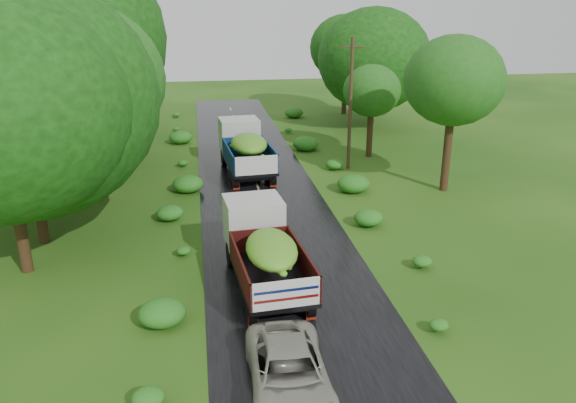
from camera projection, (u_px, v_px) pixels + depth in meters
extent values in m
plane|color=#19460F|center=(316.00, 353.00, 16.97)|extent=(120.00, 120.00, 0.00)
cube|color=black|center=(289.00, 277.00, 21.60)|extent=(6.50, 80.00, 0.02)
cube|color=#BFB78C|center=(316.00, 353.00, 16.96)|extent=(0.12, 1.60, 0.00)
cube|color=#BFB78C|center=(293.00, 289.00, 20.67)|extent=(0.12, 1.60, 0.00)
cube|color=#BFB78C|center=(278.00, 245.00, 24.38)|extent=(0.12, 1.60, 0.00)
cube|color=#BFB78C|center=(267.00, 212.00, 28.09)|extent=(0.12, 1.60, 0.00)
cube|color=#BFB78C|center=(258.00, 187.00, 31.80)|extent=(0.12, 1.60, 0.00)
cube|color=#BFB78C|center=(251.00, 167.00, 35.51)|extent=(0.12, 1.60, 0.00)
cube|color=#BFB78C|center=(245.00, 151.00, 39.22)|extent=(0.12, 1.60, 0.00)
cube|color=#BFB78C|center=(241.00, 138.00, 42.93)|extent=(0.12, 1.60, 0.00)
cube|color=#BFB78C|center=(237.00, 127.00, 46.64)|extent=(0.12, 1.60, 0.00)
cube|color=#BFB78C|center=(233.00, 117.00, 50.35)|extent=(0.12, 1.60, 0.00)
cube|color=#BFB78C|center=(230.00, 109.00, 54.06)|extent=(0.12, 1.60, 0.00)
cube|color=black|center=(266.00, 271.00, 20.62)|extent=(2.21, 5.79, 0.28)
cylinder|color=black|center=(231.00, 254.00, 22.33)|extent=(0.37, 1.03, 1.01)
cylinder|color=black|center=(279.00, 249.00, 22.77)|extent=(0.37, 1.03, 1.01)
cylinder|color=black|center=(246.00, 295.00, 19.28)|extent=(0.37, 1.03, 1.01)
cylinder|color=black|center=(300.00, 288.00, 19.72)|extent=(0.37, 1.03, 1.01)
cylinder|color=black|center=(251.00, 310.00, 18.34)|extent=(0.37, 1.03, 1.01)
cylinder|color=black|center=(308.00, 303.00, 18.78)|extent=(0.37, 1.03, 1.01)
cube|color=maroon|center=(253.00, 322.00, 18.10)|extent=(0.34, 0.07, 0.45)
cube|color=maroon|center=(311.00, 314.00, 18.55)|extent=(0.34, 0.07, 0.45)
cube|color=silver|center=(254.00, 221.00, 22.31)|extent=(2.37, 2.09, 1.91)
cube|color=black|center=(272.00, 279.00, 19.58)|extent=(2.67, 4.50, 0.16)
cube|color=#410F0B|center=(240.00, 268.00, 19.14)|extent=(0.45, 4.32, 0.96)
cube|color=#410F0B|center=(303.00, 261.00, 19.65)|extent=(0.45, 4.32, 0.96)
cube|color=#410F0B|center=(260.00, 240.00, 21.33)|extent=(2.31, 0.28, 0.96)
cube|color=silver|center=(286.00, 294.00, 17.46)|extent=(2.31, 0.28, 0.96)
ellipsoid|color=#538D19|center=(271.00, 249.00, 19.19)|extent=(2.24, 3.78, 1.01)
cube|color=black|center=(246.00, 163.00, 33.85)|extent=(2.35, 6.28, 0.31)
cylinder|color=black|center=(224.00, 157.00, 35.71)|extent=(0.39, 1.11, 1.09)
cylinder|color=black|center=(257.00, 155.00, 36.18)|extent=(0.39, 1.11, 1.09)
cylinder|color=black|center=(232.00, 174.00, 32.40)|extent=(0.39, 1.11, 1.09)
cylinder|color=black|center=(268.00, 171.00, 32.86)|extent=(0.39, 1.11, 1.09)
cylinder|color=black|center=(235.00, 179.00, 31.37)|extent=(0.39, 1.11, 1.09)
cylinder|color=black|center=(272.00, 177.00, 31.84)|extent=(0.39, 1.11, 1.09)
cube|color=maroon|center=(236.00, 186.00, 31.12)|extent=(0.37, 0.07, 0.49)
cube|color=maroon|center=(274.00, 183.00, 31.59)|extent=(0.37, 0.07, 0.49)
cube|color=silver|center=(239.00, 135.00, 35.69)|extent=(2.56, 2.25, 2.07)
cube|color=black|center=(249.00, 165.00, 32.72)|extent=(2.87, 4.87, 0.17)
cube|color=navy|center=(228.00, 156.00, 32.25)|extent=(0.45, 4.69, 1.04)
cube|color=navy|center=(270.00, 153.00, 32.78)|extent=(0.45, 4.69, 1.04)
cube|color=navy|center=(243.00, 145.00, 34.62)|extent=(2.51, 0.28, 1.04)
cube|color=silver|center=(256.00, 165.00, 30.41)|extent=(2.51, 0.28, 1.04)
ellipsoid|color=#538D19|center=(249.00, 144.00, 32.29)|extent=(2.41, 4.09, 1.09)
imported|color=#A5A392|center=(289.00, 373.00, 15.04)|extent=(2.23, 4.64, 1.27)
cylinder|color=#382616|center=(350.00, 105.00, 33.98)|extent=(0.29, 0.29, 7.97)
cube|color=#382616|center=(353.00, 47.00, 32.82)|extent=(1.32, 0.66, 0.10)
cylinder|color=black|center=(12.00, 183.00, 20.83)|extent=(0.46, 0.46, 7.30)
cylinder|color=black|center=(32.00, 164.00, 23.45)|extent=(0.45, 0.45, 7.15)
ellipsoid|color=#103B0B|center=(22.00, 99.00, 22.52)|extent=(4.69, 4.69, 4.22)
cylinder|color=black|center=(88.00, 134.00, 28.45)|extent=(0.45, 0.45, 7.21)
ellipsoid|color=#103B0B|center=(82.00, 79.00, 27.51)|extent=(4.04, 4.04, 3.63)
cylinder|color=black|center=(56.00, 98.00, 33.52)|extent=(0.50, 0.50, 8.99)
ellipsoid|color=#103B0B|center=(47.00, 38.00, 32.35)|extent=(5.21, 5.21, 4.69)
cylinder|color=black|center=(97.00, 99.00, 37.34)|extent=(0.46, 0.46, 7.59)
ellipsoid|color=#103B0B|center=(92.00, 54.00, 36.35)|extent=(3.41, 3.41, 3.07)
cylinder|color=black|center=(99.00, 79.00, 42.74)|extent=(0.49, 0.49, 8.57)
ellipsoid|color=#103B0B|center=(94.00, 34.00, 41.62)|extent=(4.07, 4.07, 3.66)
cylinder|color=black|center=(122.00, 73.00, 48.35)|extent=(0.47, 0.47, 8.03)
ellipsoid|color=#103B0B|center=(118.00, 36.00, 47.30)|extent=(3.41, 3.41, 3.07)
cylinder|color=black|center=(449.00, 130.00, 30.20)|extent=(0.44, 0.44, 6.87)
ellipsoid|color=#205A16|center=(454.00, 81.00, 29.31)|extent=(3.24, 3.24, 2.92)
cylinder|color=black|center=(370.00, 120.00, 37.16)|extent=(0.40, 0.40, 5.02)
ellipsoid|color=#205A16|center=(372.00, 91.00, 36.50)|extent=(2.75, 2.75, 2.47)
cylinder|color=black|center=(373.00, 90.00, 45.08)|extent=(0.43, 0.43, 6.28)
ellipsoid|color=#205A16|center=(374.00, 59.00, 44.26)|extent=(4.23, 4.23, 3.81)
cylinder|color=black|center=(345.00, 77.00, 50.81)|extent=(0.44, 0.44, 6.72)
ellipsoid|color=#205A16|center=(346.00, 48.00, 49.94)|extent=(3.60, 3.60, 3.24)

